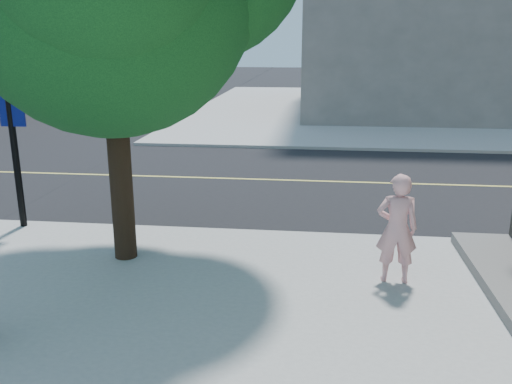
# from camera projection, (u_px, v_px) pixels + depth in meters

# --- Properties ---
(ground) EXTENTS (140.00, 140.00, 0.00)m
(ground) POSITION_uv_depth(u_px,v_px,m) (38.00, 227.00, 11.45)
(ground) COLOR black
(ground) RESTS_ON ground
(road_ew) EXTENTS (140.00, 9.00, 0.01)m
(road_ew) POSITION_uv_depth(u_px,v_px,m) (115.00, 175.00, 15.75)
(road_ew) COLOR black
(road_ew) RESTS_ON ground
(sidewalk_ne) EXTENTS (29.00, 25.00, 0.12)m
(sidewalk_ne) POSITION_uv_depth(u_px,v_px,m) (456.00, 109.00, 30.48)
(sidewalk_ne) COLOR #A5A5A3
(sidewalk_ne) RESTS_ON ground
(man_on_phone) EXTENTS (0.64, 0.43, 1.75)m
(man_on_phone) POSITION_uv_depth(u_px,v_px,m) (397.00, 229.00, 8.36)
(man_on_phone) COLOR pink
(man_on_phone) RESTS_ON sidewalk_se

